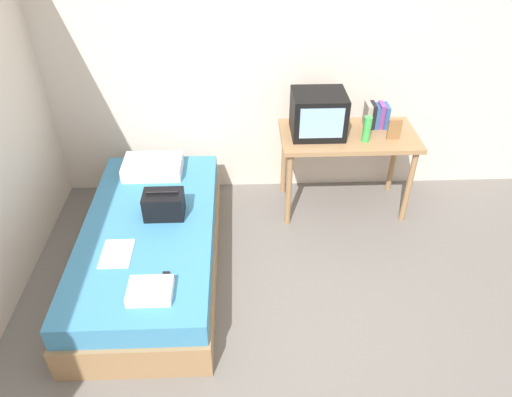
# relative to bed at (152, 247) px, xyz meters

# --- Properties ---
(ground_plane) EXTENTS (8.00, 8.00, 0.00)m
(ground_plane) POSITION_rel_bed_xyz_m (0.98, -0.80, -0.22)
(ground_plane) COLOR slate
(wall_back) EXTENTS (5.20, 0.10, 2.60)m
(wall_back) POSITION_rel_bed_xyz_m (0.98, 1.20, 1.08)
(wall_back) COLOR beige
(wall_back) RESTS_ON ground
(bed) EXTENTS (1.00, 2.00, 0.45)m
(bed) POSITION_rel_bed_xyz_m (0.00, 0.00, 0.00)
(bed) COLOR #9E754C
(bed) RESTS_ON ground
(desk) EXTENTS (1.16, 0.60, 0.76)m
(desk) POSITION_rel_bed_xyz_m (1.63, 0.77, 0.44)
(desk) COLOR #9E754C
(desk) RESTS_ON ground
(tv) EXTENTS (0.44, 0.39, 0.36)m
(tv) POSITION_rel_bed_xyz_m (1.36, 0.80, 0.72)
(tv) COLOR black
(tv) RESTS_ON desk
(water_bottle) EXTENTS (0.07, 0.07, 0.22)m
(water_bottle) POSITION_rel_bed_xyz_m (1.75, 0.65, 0.65)
(water_bottle) COLOR green
(water_bottle) RESTS_ON desk
(book_row) EXTENTS (0.19, 0.16, 0.22)m
(book_row) POSITION_rel_bed_xyz_m (1.88, 0.90, 0.64)
(book_row) COLOR gray
(book_row) RESTS_ON desk
(picture_frame) EXTENTS (0.11, 0.02, 0.18)m
(picture_frame) POSITION_rel_bed_xyz_m (1.98, 0.67, 0.63)
(picture_frame) COLOR olive
(picture_frame) RESTS_ON desk
(pillow) EXTENTS (0.50, 0.34, 0.12)m
(pillow) POSITION_rel_bed_xyz_m (-0.05, 0.71, 0.29)
(pillow) COLOR silver
(pillow) RESTS_ON bed
(handbag) EXTENTS (0.30, 0.20, 0.22)m
(handbag) POSITION_rel_bed_xyz_m (0.12, 0.11, 0.33)
(handbag) COLOR black
(handbag) RESTS_ON bed
(magazine) EXTENTS (0.21, 0.29, 0.01)m
(magazine) POSITION_rel_bed_xyz_m (-0.17, -0.32, 0.23)
(magazine) COLOR white
(magazine) RESTS_ON bed
(remote_dark) EXTENTS (0.04, 0.16, 0.02)m
(remote_dark) POSITION_rel_bed_xyz_m (0.20, -0.60, 0.24)
(remote_dark) COLOR black
(remote_dark) RESTS_ON bed
(folded_towel) EXTENTS (0.28, 0.22, 0.07)m
(folded_towel) POSITION_rel_bed_xyz_m (0.12, -0.70, 0.26)
(folded_towel) COLOR white
(folded_towel) RESTS_ON bed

